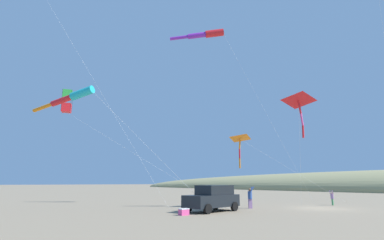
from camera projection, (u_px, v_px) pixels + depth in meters
name	position (u px, v px, depth m)	size (l,w,h in m)	color
ground_plane	(321.00, 208.00, 23.64)	(600.00, 600.00, 0.00)	gray
parked_car	(212.00, 198.00, 21.19)	(4.49, 2.48, 1.85)	black
cooler_box	(184.00, 212.00, 18.67)	(0.62, 0.42, 0.42)	#EF4C93
person_adult_flyer	(250.00, 196.00, 23.67)	(0.61, 0.55, 1.73)	#8E6B9E
person_child_green_jacket	(332.00, 197.00, 26.86)	(0.44, 0.36, 1.35)	#3D7F51
kite_delta_black_fish_shape	(240.00, 138.00, 25.50)	(10.16, 5.50, 6.24)	orange
kite_windsock_small_distant	(205.00, 35.00, 31.13)	(11.05, 8.84, 18.14)	red
kite_box_magenta_far_left	(67.00, 101.00, 24.96)	(11.35, 8.23, 9.81)	green
kite_windsock_striped_overhead	(71.00, 97.00, 21.18)	(11.34, 7.61, 8.81)	#1EB7C6
kite_delta_green_low_center	(298.00, 101.00, 23.47)	(5.15, 3.99, 9.07)	red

